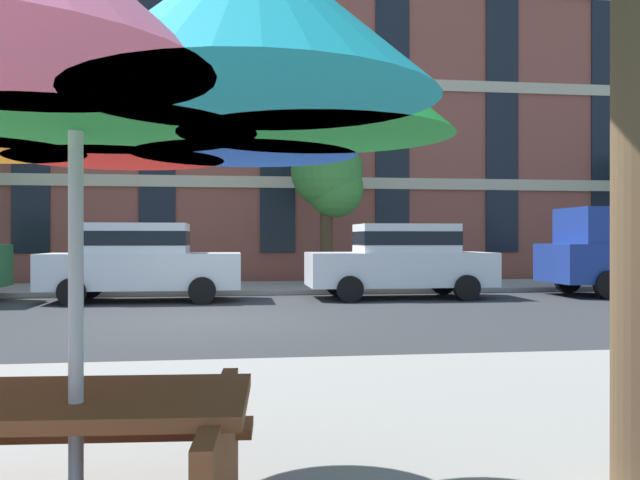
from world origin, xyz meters
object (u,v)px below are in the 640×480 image
patio_umbrella (76,66)px  street_tree_middle (329,179)px  sedan_white (141,260)px  pickup_blue (637,255)px  sedan_white_midblock (401,259)px  picnic_table (35,462)px

patio_umbrella → street_tree_middle: bearing=77.9°
sedan_white → street_tree_middle: size_ratio=1.00×
pickup_blue → street_tree_middle: size_ratio=1.16×
sedan_white → patio_umbrella: size_ratio=1.40×
pickup_blue → street_tree_middle: street_tree_middle is taller
sedan_white → sedan_white_midblock: size_ratio=1.00×
sedan_white_midblock → street_tree_middle: (-1.26, 3.29, 2.20)m
sedan_white → pickup_blue: pickup_blue is taller
sedan_white_midblock → pickup_blue: bearing=0.0°
sedan_white_midblock → patio_umbrella: size_ratio=1.40×
sedan_white_midblock → picnic_table: sedan_white_midblock is taller
street_tree_middle → patio_umbrella: (-3.42, -15.99, -1.01)m
pickup_blue → picnic_table: 16.69m
sedan_white → picnic_table: (1.22, -12.55, -0.46)m
picnic_table → patio_umbrella: bearing=-36.7°
patio_umbrella → sedan_white_midblock: bearing=69.8°
street_tree_middle → patio_umbrella: bearing=-102.1°
sedan_white → sedan_white_midblock: same height
sedan_white_midblock → picnic_table: (-4.89, -12.55, -0.46)m
street_tree_middle → sedan_white: bearing=-145.8°
pickup_blue → patio_umbrella: (-10.78, -12.70, 1.11)m
sedan_white_midblock → picnic_table: size_ratio=2.31×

